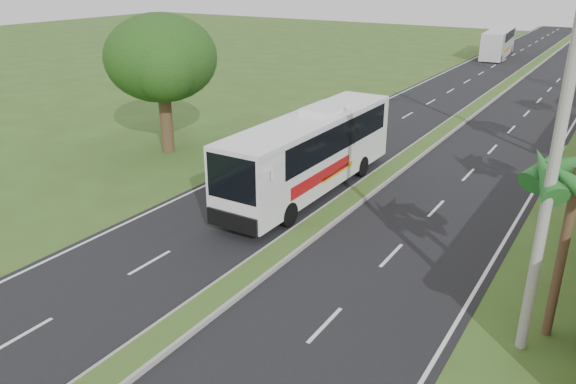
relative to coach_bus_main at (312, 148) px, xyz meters
The scene contains 10 objects.
ground 9.42m from the coach_bus_main, 76.74° to the right, with size 180.00×180.00×0.00m, color #39521E.
road_asphalt 11.45m from the coach_bus_main, 79.21° to the left, with size 14.00×160.00×0.02m, color black.
median_strip 11.43m from the coach_bus_main, 79.21° to the left, with size 1.20×160.00×0.18m.
lane_edge_left 12.15m from the coach_bus_main, 112.56° to the left, with size 0.12×160.00×0.01m, color silver.
lane_edge_right 14.29m from the coach_bus_main, 51.46° to the left, with size 0.12×160.00×0.01m, color silver.
shade_tree 10.48m from the coach_bus_main, behind, with size 6.30×6.00×7.54m.
utility_pole_a 13.17m from the coach_bus_main, 33.21° to the right, with size 1.60×0.28×11.00m.
coach_bus_main is the anchor object (origin of this frame).
coach_bus_far 48.22m from the coach_bus_main, 93.25° to the left, with size 3.11×10.65×3.06m.
motorcyclist 5.04m from the coach_bus_main, 88.74° to the right, with size 1.65×0.61×2.22m.
Camera 1 is at (9.84, -12.15, 9.64)m, focal length 35.00 mm.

